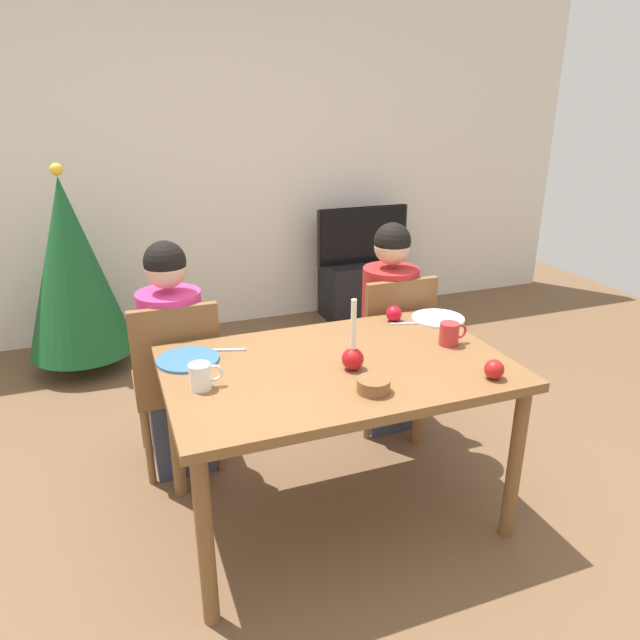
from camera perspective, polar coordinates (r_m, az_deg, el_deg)
ground_plane at (r=2.81m, az=1.51°, el=-18.21°), size 7.68×7.68×0.00m
back_wall at (r=4.72m, az=-10.66°, el=14.82°), size 6.40×0.10×2.60m
dining_table at (r=2.45m, az=1.65°, el=-6.02°), size 1.40×0.90×0.75m
chair_left at (r=2.92m, az=-13.81°, el=-5.34°), size 0.40×0.40×0.90m
chair_right at (r=3.23m, az=6.91°, el=-2.24°), size 0.40×0.40×0.90m
person_left_child at (r=2.93m, az=-13.99°, el=-4.06°), size 0.30×0.30×1.17m
person_right_child at (r=3.24m, az=6.69°, el=-1.09°), size 0.30×0.30×1.17m
tv_stand at (r=5.00m, az=4.04°, el=3.00°), size 0.64×0.40×0.48m
tv at (r=4.87m, az=4.17°, el=8.27°), size 0.79×0.05×0.46m
christmas_tree at (r=4.18m, az=-23.06°, el=4.72°), size 0.69×0.69×1.40m
candle_centerpiece at (r=2.34m, az=3.22°, el=-3.41°), size 0.09×0.09×0.30m
plate_left at (r=2.49m, az=-12.76°, el=-3.78°), size 0.26×0.26×0.01m
plate_right at (r=2.93m, az=11.44°, el=0.16°), size 0.26×0.26×0.01m
mug_left at (r=2.24m, az=-11.52°, el=-5.40°), size 0.13×0.08×0.10m
mug_right at (r=2.63m, az=12.55°, el=-1.31°), size 0.13×0.09×0.10m
fork_left at (r=2.56m, az=-9.30°, el=-2.90°), size 0.18×0.07×0.01m
fork_right at (r=2.85m, az=8.69°, el=-0.34°), size 0.18×0.06×0.01m
bowl_walnuts at (r=2.19m, az=5.25°, el=-6.37°), size 0.13×0.13×0.05m
apple_near_candle at (r=2.37m, az=16.63°, el=-4.63°), size 0.08×0.08×0.08m
apple_by_left_plate at (r=2.87m, az=7.23°, el=0.63°), size 0.08×0.08×0.08m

